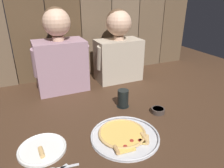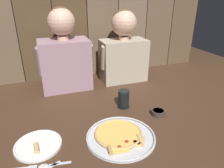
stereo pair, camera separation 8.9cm
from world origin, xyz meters
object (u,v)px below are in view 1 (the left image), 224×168
Objects in this scene: diner_left at (60,54)px; diner_right at (118,48)px; dinner_plate at (42,149)px; dipping_bowl at (158,110)px; pizza_tray at (124,135)px; drinking_glass at (123,98)px.

diner_right is (0.47, 0.00, -0.00)m from diner_left.
diner_left reaches higher than dinner_plate.
diner_left is (-0.46, 0.59, 0.26)m from dipping_bowl.
diner_left is (0.23, 0.65, 0.26)m from dinner_plate.
pizza_tray is 0.32m from dipping_bowl.
drinking_glass is at bearing 134.93° from dipping_bowl.
diner_left is (-0.16, 0.72, 0.26)m from pizza_tray.
drinking_glass is 1.38× the size of dipping_bowl.
dipping_bowl reaches higher than pizza_tray.
dipping_bowl is at bearing -91.13° from diner_right.
drinking_glass is at bearing 64.66° from pizza_tray.
diner_left is 1.04× the size of diner_right.
dinner_plate is at bearing -109.80° from diner_left.
dinner_plate is at bearing 170.40° from pizza_tray.
pizza_tray is 0.32m from drinking_glass.
diner_right is at bearing 42.67° from dinner_plate.
dinner_plate is (-0.40, 0.07, -0.00)m from pizza_tray.
dinner_plate is 0.37× the size of diner_left.
drinking_glass reaches higher than dipping_bowl.
pizza_tray is 0.61× the size of diner_right.
pizza_tray is 1.57× the size of dinner_plate.
diner_right is at bearing 88.87° from dipping_bowl.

